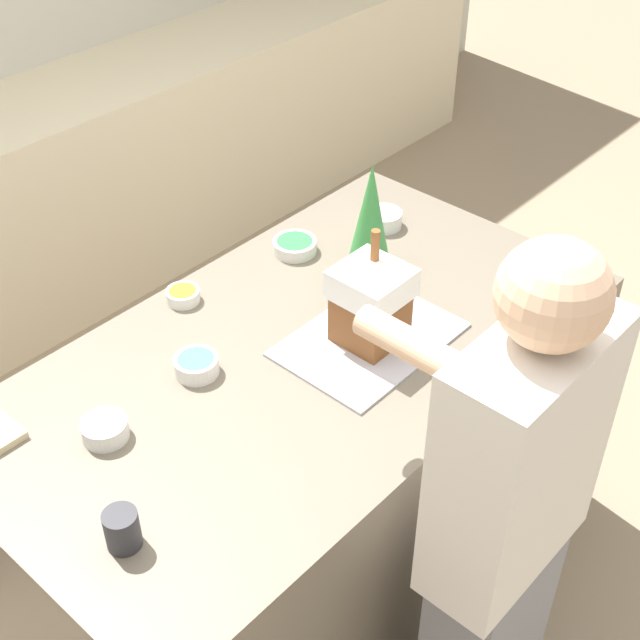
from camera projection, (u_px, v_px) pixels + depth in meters
ground_plane at (304, 560)px, 2.94m from camera, size 12.00×12.00×0.00m
kitchen_island at (302, 466)px, 2.66m from camera, size 1.78×0.97×0.91m
baking_tray at (369, 339)px, 2.41m from camera, size 0.48×0.34×0.01m
gingerbread_house at (371, 303)px, 2.34m from camera, size 0.18×0.18×0.31m
decorative_tree at (370, 221)px, 2.55m from camera, size 0.14×0.14×0.36m
candy_bowl_front_corner at (384, 218)px, 2.85m from camera, size 0.12×0.12×0.05m
candy_bowl_far_left at (295, 246)px, 2.74m from camera, size 0.14×0.14×0.04m
candy_bowl_beside_tree at (105, 429)px, 2.12m from camera, size 0.11×0.11×0.05m
candy_bowl_near_tray_left at (196, 365)px, 2.30m from camera, size 0.12×0.12×0.05m
candy_bowl_far_right at (183, 295)px, 2.54m from camera, size 0.10×0.10×0.04m
mug at (122, 529)px, 1.86m from camera, size 0.08×0.08×0.09m
person at (502, 537)px, 1.98m from camera, size 0.43×0.53×1.62m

